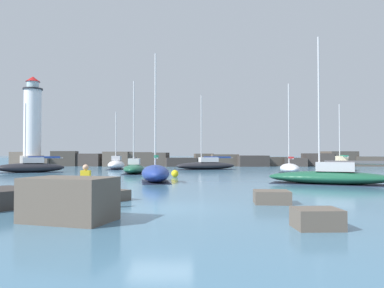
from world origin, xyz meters
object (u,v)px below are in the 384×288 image
Objects in this scene: sailboat_moored_2 at (116,164)px; sailboat_moored_7 at (155,173)px; sailboat_moored_3 at (330,176)px; sailboat_moored_4 at (341,165)px; sailboat_moored_1 at (31,167)px; lighthouse at (32,127)px; sailboat_moored_5 at (290,168)px; person_on_rocks at (86,184)px; mooring_buoy_orange_near at (175,174)px; sailboat_moored_8 at (206,165)px; sailboat_moored_0 at (134,168)px.

sailboat_moored_2 is 0.79× the size of sailboat_moored_7.
sailboat_moored_3 is 23.85m from sailboat_moored_4.
sailboat_moored_7 reaches higher than sailboat_moored_1.
lighthouse is at bearing 125.47° from sailboat_moored_7.
lighthouse is at bearing 113.63° from sailboat_moored_1.
sailboat_moored_5 is at bearing 87.24° from sailboat_moored_3.
sailboat_moored_2 is 23.48m from sailboat_moored_5.
sailboat_moored_3 is at bearing 41.52° from person_on_rocks.
sailboat_moored_4 reaches higher than mooring_buoy_orange_near.
sailboat_moored_8 is (-17.38, 1.90, -0.10)m from sailboat_moored_4.
sailboat_moored_7 is (-13.18, -12.34, 0.10)m from sailboat_moored_5.
sailboat_moored_3 is at bearing -50.20° from sailboat_moored_2.
sailboat_moored_8 is (12.26, -0.60, -0.09)m from sailboat_moored_2.
sailboat_moored_1 is at bearing -66.37° from lighthouse.
sailboat_moored_2 is at bearing 153.90° from sailboat_moored_5.
sailboat_moored_3 reaches higher than sailboat_moored_2.
sailboat_moored_1 is at bearing -170.24° from sailboat_moored_4.
sailboat_moored_7 is (-21.73, -20.18, -0.02)m from sailboat_moored_4.
sailboat_moored_1 is 0.91× the size of sailboat_moored_4.
lighthouse reaches higher than person_on_rocks.
sailboat_moored_1 is 28.90m from sailboat_moored_5.
sailboat_moored_8 reaches higher than sailboat_moored_7.
person_on_rocks is at bearing -138.48° from sailboat_moored_3.
sailboat_moored_7 is at bearing -41.24° from sailboat_moored_1.
mooring_buoy_orange_near is at bearing -145.07° from sailboat_moored_4.
lighthouse reaches higher than sailboat_moored_3.
lighthouse is 32.76m from sailboat_moored_8.
lighthouse is 1.56× the size of sailboat_moored_5.
sailboat_moored_3 is at bearing -44.56° from lighthouse.
sailboat_moored_0 is 26.67m from sailboat_moored_4.
sailboat_moored_4 is at bearing 9.76° from sailboat_moored_1.
lighthouse reaches higher than sailboat_moored_5.
sailboat_moored_7 is (25.05, -35.15, -6.07)m from lighthouse.
sailboat_moored_7 is at bearing -136.88° from sailboat_moored_5.
sailboat_moored_3 is 6.05× the size of person_on_rocks.
sailboat_moored_5 reaches higher than sailboat_moored_1.
sailboat_moored_5 is at bearing -30.83° from lighthouse.
sailboat_moored_3 is at bearing -71.17° from sailboat_moored_8.
mooring_buoy_orange_near is at bearing -52.55° from sailboat_moored_0.
lighthouse is 54.87m from person_on_rocks.
sailboat_moored_8 is at bearing -2.78° from sailboat_moored_2.
sailboat_moored_1 is at bearing 172.08° from sailboat_moored_0.
person_on_rocks is (-13.65, -12.08, 0.41)m from sailboat_moored_3.
sailboat_moored_7 is at bearing -101.05° from mooring_buoy_orange_near.
sailboat_moored_7 is 11.51× the size of mooring_buoy_orange_near.
sailboat_moored_0 is at bearing -47.20° from lighthouse.
lighthouse is 17.87× the size of mooring_buoy_orange_near.
mooring_buoy_orange_near is (-11.37, 7.61, -0.24)m from sailboat_moored_3.
lighthouse is 43.59m from sailboat_moored_7.
lighthouse is 1.53× the size of sailboat_moored_8.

